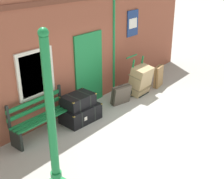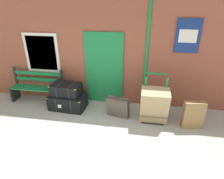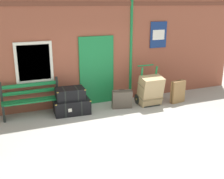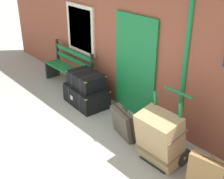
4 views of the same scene
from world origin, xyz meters
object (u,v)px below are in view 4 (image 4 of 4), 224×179
object	(u,v)px
steamer_trunk_base	(86,95)
large_brown_trunk	(160,138)
porters_trolley	(166,144)
steamer_trunk_middle	(86,80)
suitcase_umber	(205,178)
platform_bench	(70,69)
suitcase_slate	(124,123)

from	to	relation	value
steamer_trunk_base	large_brown_trunk	xyz separation A→B (m)	(2.41, -0.29, 0.26)
steamer_trunk_base	porters_trolley	size ratio (longest dim) A/B	0.87
steamer_trunk_base	steamer_trunk_middle	xyz separation A→B (m)	(-0.02, 0.03, 0.37)
suitcase_umber	large_brown_trunk	bearing A→B (deg)	173.19
platform_bench	porters_trolley	xyz separation A→B (m)	(3.48, -0.40, -0.17)
large_brown_trunk	steamer_trunk_base	bearing A→B (deg)	173.07
steamer_trunk_base	porters_trolley	xyz separation A→B (m)	(2.41, -0.12, 0.06)
suitcase_umber	steamer_trunk_base	bearing A→B (deg)	173.10
platform_bench	steamer_trunk_middle	world-z (taller)	platform_bench
steamer_trunk_middle	porters_trolley	size ratio (longest dim) A/B	0.70
large_brown_trunk	porters_trolley	bearing A→B (deg)	90.00
steamer_trunk_middle	large_brown_trunk	world-z (taller)	large_brown_trunk
suitcase_umber	suitcase_slate	distance (m)	1.87
platform_bench	steamer_trunk_middle	size ratio (longest dim) A/B	1.90
suitcase_umber	suitcase_slate	bearing A→B (deg)	174.54
steamer_trunk_middle	suitcase_umber	world-z (taller)	steamer_trunk_middle
suitcase_slate	steamer_trunk_base	bearing A→B (deg)	171.31
steamer_trunk_base	large_brown_trunk	bearing A→B (deg)	-6.93
steamer_trunk_base	suitcase_umber	bearing A→B (deg)	-6.90
steamer_trunk_base	steamer_trunk_middle	distance (m)	0.37
porters_trolley	suitcase_umber	xyz separation A→B (m)	(0.94, -0.28, 0.08)
suitcase_slate	porters_trolley	bearing A→B (deg)	6.46
porters_trolley	suitcase_slate	bearing A→B (deg)	-173.54
suitcase_slate	steamer_trunk_middle	bearing A→B (deg)	170.28
suitcase_slate	platform_bench	bearing A→B (deg)	168.87
porters_trolley	suitcase_slate	xyz separation A→B (m)	(-0.93, -0.10, 0.02)
steamer_trunk_base	suitcase_umber	distance (m)	3.37
suitcase_umber	suitcase_slate	xyz separation A→B (m)	(-1.86, 0.18, -0.07)
steamer_trunk_base	suitcase_slate	distance (m)	1.50
platform_bench	large_brown_trunk	world-z (taller)	platform_bench
platform_bench	porters_trolley	world-z (taller)	porters_trolley
porters_trolley	suitcase_umber	bearing A→B (deg)	-16.81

